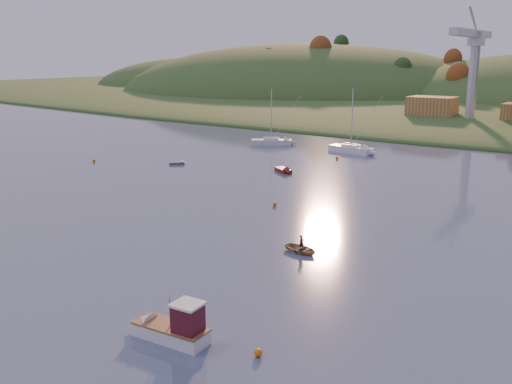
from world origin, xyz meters
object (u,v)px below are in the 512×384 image
Objects in this scene: sailboat_near at (271,141)px; grey_dinghy at (180,163)px; canoe at (301,249)px; fishing_boat at (166,326)px; sailboat_far at (351,149)px; red_tender at (285,171)px.

sailboat_near is 4.10× the size of grey_dinghy.
canoe is at bearing -85.88° from sailboat_near.
sailboat_far is (-21.17, 69.93, -0.07)m from fishing_boat.
canoe is (36.87, -50.70, -0.37)m from sailboat_near.
sailboat_far is at bearing 122.48° from red_tender.
grey_dinghy is (-17.71, -26.22, -0.54)m from sailboat_far.
canoe is at bearing -22.83° from red_tender.
fishing_boat is at bearing -93.14° from sailboat_near.
grey_dinghy is (-37.71, 25.11, -0.14)m from canoe.
grey_dinghy is at bearing -134.31° from red_tender.
sailboat_near is at bearing -169.16° from sailboat_far.
fishing_boat is 18.64m from canoe.
grey_dinghy reaches higher than canoe.
sailboat_far is 31.65m from grey_dinghy.
sailboat_near is 2.62× the size of red_tender.
canoe is 45.31m from grey_dinghy.
sailboat_far reaches higher than red_tender.
sailboat_near is at bearing 44.77° from canoe.
fishing_boat is at bearing -33.37° from red_tender.
canoe is at bearing -60.02° from sailboat_far.
red_tender is at bearing -27.22° from grey_dinghy.
fishing_boat reaches higher than red_tender.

